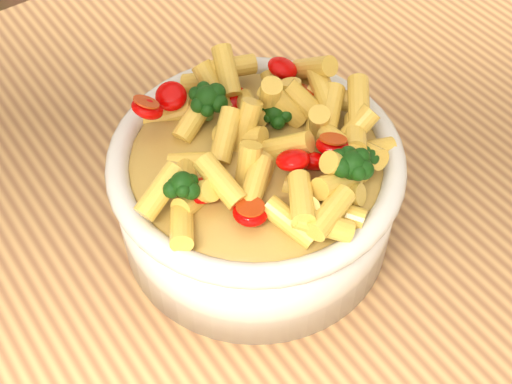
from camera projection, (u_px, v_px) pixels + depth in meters
table at (188, 319)px, 0.66m from camera, size 1.20×0.80×0.90m
serving_bowl at (256, 191)px, 0.57m from camera, size 0.23×0.23×0.10m
pasta_salad at (256, 138)px, 0.52m from camera, size 0.18×0.18×0.04m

